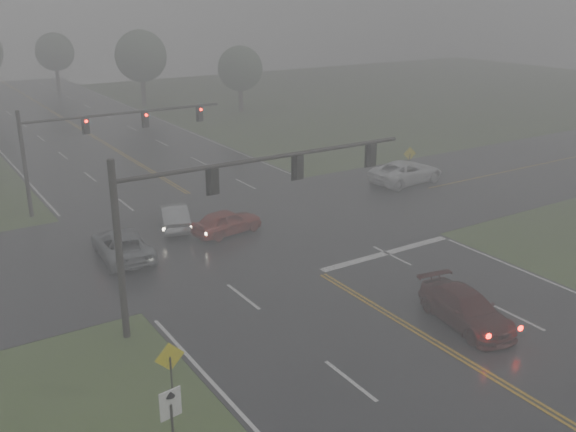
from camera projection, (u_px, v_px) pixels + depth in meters
ground at (576, 428)px, 20.61m from camera, size 180.00×180.00×0.00m
main_road at (261, 238)px, 36.51m from camera, size 18.00×160.00×0.02m
cross_street at (244, 228)px, 38.10m from camera, size 120.00×14.00×0.02m
stop_bar at (387, 254)px, 34.35m from camera, size 8.50×0.50×0.01m
sedan_maroon at (464, 324)px, 27.06m from camera, size 2.80×5.21×1.44m
sedan_red at (227, 234)px, 37.18m from camera, size 4.41×2.30×1.43m
sedan_silver at (174, 228)px, 38.12m from camera, size 2.72×4.63×1.44m
car_grey at (123, 258)px, 33.78m from camera, size 2.77×5.36×1.45m
pickup_white at (405, 183)px, 47.09m from camera, size 6.01×3.08×1.62m
signal_gantry_near at (218, 196)px, 26.60m from camera, size 14.07×0.32×7.42m
signal_gantry_far at (91, 134)px, 40.66m from camera, size 13.27×0.34×6.63m
sign_diamond_west at (170, 365)px, 21.02m from camera, size 1.05×0.09×2.51m
sign_arrow_white at (172, 418)px, 17.75m from camera, size 0.67×0.14×3.00m
sign_diamond_east at (410, 158)px, 47.49m from camera, size 1.01×0.24×2.46m
tree_ne_a at (141, 56)px, 77.00m from camera, size 6.18×6.18×9.08m
tree_e_near at (240, 69)px, 73.33m from camera, size 5.14×5.14×7.55m
tree_n_far at (55, 52)px, 91.18m from camera, size 5.38×5.38×7.90m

